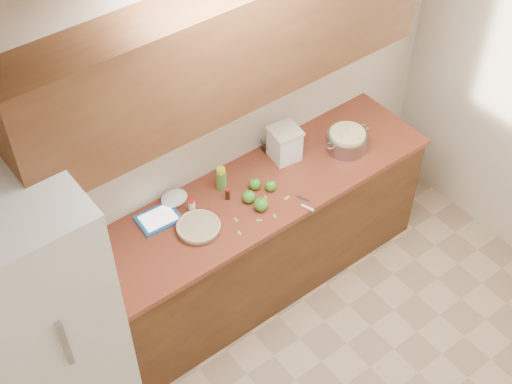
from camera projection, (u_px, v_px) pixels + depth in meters
room_shell at (432, 316)px, 3.41m from camera, size 3.60×3.60×3.60m
counter_run at (248, 243)px, 4.83m from camera, size 2.64×0.68×0.92m
upper_cabinets at (229, 48)px, 3.85m from camera, size 2.60×0.34×0.70m
fridge at (41, 318)px, 3.88m from camera, size 0.70×0.70×1.80m
pie at (198, 227)px, 4.29m from camera, size 0.28×0.28×0.04m
colander at (347, 141)px, 4.78m from camera, size 0.37×0.27×0.14m
flour_canister at (285, 143)px, 4.68m from camera, size 0.21×0.21×0.23m
tablet at (158, 219)px, 4.36m from camera, size 0.27×0.21×0.02m
paring_knife at (307, 206)px, 4.43m from camera, size 0.08×0.18×0.02m
lemon_bottle at (221, 179)px, 4.50m from camera, size 0.06×0.06×0.17m
cinnamon_shaker at (192, 206)px, 4.37m from camera, size 0.04×0.04×0.11m
vanilla_bottle at (228, 194)px, 4.46m from camera, size 0.03×0.03×0.08m
mixing_bowl at (274, 143)px, 4.80m from camera, size 0.20×0.20×0.07m
paper_towel at (174, 198)px, 4.44m from camera, size 0.19×0.16×0.07m
apple_left at (249, 197)px, 4.44m from camera, size 0.08×0.08×0.09m
apple_center at (255, 184)px, 4.53m from camera, size 0.08×0.08×0.09m
apple_front at (261, 204)px, 4.39m from camera, size 0.09×0.09×0.10m
apple_extra at (271, 186)px, 4.52m from camera, size 0.07×0.07×0.09m
peel_a at (259, 220)px, 4.36m from camera, size 0.04×0.03×0.00m
peel_b at (236, 220)px, 4.36m from camera, size 0.01×0.03×0.00m
peel_c at (275, 216)px, 4.38m from camera, size 0.02×0.04×0.00m
peel_d at (266, 197)px, 4.50m from camera, size 0.02×0.03×0.00m
peel_e at (239, 233)px, 4.29m from camera, size 0.02×0.03×0.00m
peel_f at (287, 198)px, 4.49m from camera, size 0.04×0.02×0.00m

